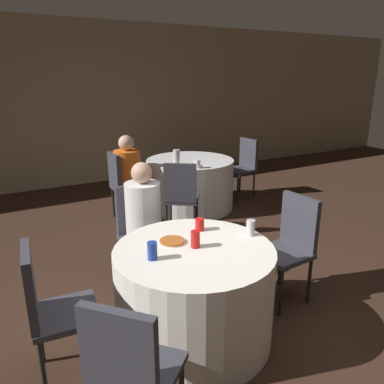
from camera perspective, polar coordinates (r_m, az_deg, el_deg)
The scene contains 20 objects.
ground_plane at distance 3.04m, azimuth 4.05°, elevation -21.19°, with size 16.00×16.00×0.00m, color #382319.
wall_back at distance 6.88m, azimuth -18.25°, elevation 12.40°, with size 16.00×0.06×2.80m.
table_near at distance 2.84m, azimuth 0.33°, elevation -15.21°, with size 1.15×1.15×0.73m.
table_far at distance 5.52m, azimuth -0.30°, elevation 1.27°, with size 1.27×1.27×0.73m.
chair_near_west at distance 2.56m, azimuth -21.11°, elevation -15.44°, with size 0.44×0.43×0.93m.
chair_near_east at distance 3.33m, azimuth 14.89°, elevation -6.94°, with size 0.43×0.42×0.93m.
chair_near_north at distance 3.55m, azimuth -7.95°, elevation -4.98°, with size 0.41×0.42×0.93m.
chair_near_southwest at distance 2.00m, azimuth -9.60°, elevation -24.85°, with size 0.57×0.57×0.93m.
chair_far_southwest at distance 4.47m, azimuth -1.69°, elevation -0.06°, with size 0.56×0.56×0.93m.
chair_far_east at distance 6.10m, azimuth 7.96°, elevation 4.52°, with size 0.44×0.43×0.93m.
chair_far_west at distance 5.07m, azimuth -10.74°, elevation 1.74°, with size 0.41×0.40×0.93m.
person_orange_shirt at distance 5.11m, azimuth -9.04°, elevation 2.39°, with size 0.52×0.35×1.15m.
person_white_shirt at distance 3.39m, azimuth -6.86°, elevation -5.37°, with size 0.32×0.50×1.17m.
pizza_plate_near at distance 2.76m, azimuth -3.03°, elevation -7.50°, with size 0.20×0.20×0.02m.
soda_can_blue at distance 2.51m, azimuth -6.07°, elevation -8.90°, with size 0.07×0.07×0.12m.
soda_can_silver at distance 2.89m, azimuth 8.93°, elevation -5.39°, with size 0.07×0.07×0.12m.
soda_can_red at distance 2.66m, azimuth 0.51°, elevation -7.21°, with size 0.07×0.07×0.12m.
cup_near at distance 2.95m, azimuth 1.17°, elevation -4.97°, with size 0.07×0.07×0.10m.
bottle_far at distance 4.95m, azimuth -2.37°, elevation 5.11°, with size 0.09×0.09×0.24m.
cup_far at distance 4.92m, azimuth 0.85°, elevation 4.28°, with size 0.08×0.08×0.11m.
Camera 1 is at (-1.33, -1.98, 1.89)m, focal length 35.00 mm.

